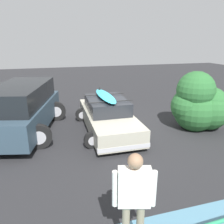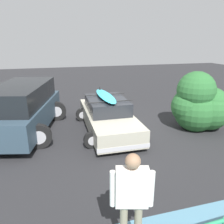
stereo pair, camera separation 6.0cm
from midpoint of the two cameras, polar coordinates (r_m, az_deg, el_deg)
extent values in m
cube|color=#28282B|center=(8.85, 1.89, -4.51)|extent=(44.00, 44.00, 0.02)
cube|color=#B7B29E|center=(8.58, -1.29, -1.90)|extent=(1.74, 4.32, 0.61)
cube|color=#23262B|center=(8.56, -1.59, 1.91)|extent=(1.50, 2.08, 0.49)
cube|color=silver|center=(6.80, 2.94, -9.27)|extent=(1.69, 0.13, 0.14)
cube|color=silver|center=(10.58, -3.96, 0.97)|extent=(1.69, 0.13, 0.14)
cylinder|color=black|center=(7.71, 7.23, -5.85)|extent=(0.57, 0.18, 0.57)
cylinder|color=#B7B7BC|center=(7.71, 7.23, -5.85)|extent=(0.31, 0.19, 0.31)
cylinder|color=black|center=(7.29, -5.34, -7.26)|extent=(0.57, 0.18, 0.57)
cylinder|color=#B7B7BC|center=(7.29, -5.34, -7.26)|extent=(0.31, 0.19, 0.31)
cylinder|color=black|center=(10.05, 1.63, 0.12)|extent=(0.57, 0.18, 0.57)
cylinder|color=#B7B7BC|center=(10.05, 1.63, 0.12)|extent=(0.31, 0.19, 0.31)
cylinder|color=black|center=(9.73, -7.99, -0.68)|extent=(0.57, 0.18, 0.57)
cylinder|color=#B7B7BC|center=(9.73, -7.99, -0.68)|extent=(0.31, 0.19, 0.31)
cylinder|color=black|center=(7.96, -0.67, 2.76)|extent=(1.74, 0.06, 0.03)
cylinder|color=black|center=(9.02, -2.44, 4.62)|extent=(1.74, 0.06, 0.03)
ellipsoid|color=#33B7D6|center=(8.56, -1.98, 4.28)|extent=(0.52, 2.45, 0.09)
cone|color=black|center=(9.46, -3.47, 6.33)|extent=(0.10, 0.10, 0.14)
cube|color=#334756|center=(8.95, -22.38, -0.77)|extent=(2.86, 4.79, 0.87)
cube|color=black|center=(8.74, -23.01, 4.20)|extent=(2.48, 3.80, 0.73)
cylinder|color=black|center=(11.05, -18.44, 3.67)|extent=(0.77, 0.35, 0.75)
cylinder|color=black|center=(7.56, -18.78, -6.12)|extent=(0.84, 0.22, 0.84)
cylinder|color=#B7B7BC|center=(7.56, -18.78, -6.12)|extent=(0.46, 0.23, 0.46)
cylinder|color=black|center=(9.99, -14.58, 0.20)|extent=(0.84, 0.22, 0.84)
cylinder|color=#B7B7BC|center=(9.99, -14.58, 0.20)|extent=(0.46, 0.23, 0.46)
cylinder|color=black|center=(10.56, -24.57, 0.08)|extent=(0.84, 0.22, 0.84)
cylinder|color=#B7B7BC|center=(10.56, -24.57, 0.08)|extent=(0.46, 0.23, 0.46)
cube|color=silver|center=(3.64, 5.36, -18.97)|extent=(0.55, 0.34, 0.67)
sphere|color=#9E7556|center=(3.38, 5.60, -12.67)|extent=(0.24, 0.24, 0.24)
cylinder|color=silver|center=(3.69, 10.35, -19.09)|extent=(0.09, 0.09, 0.63)
cylinder|color=silver|center=(3.64, 0.27, -19.41)|extent=(0.09, 0.09, 0.63)
cylinder|color=#4C3828|center=(9.41, 20.57, -2.77)|extent=(0.30, 0.30, 0.45)
sphere|color=#2D6B33|center=(9.40, 24.00, 1.83)|extent=(1.38, 1.38, 1.38)
sphere|color=#2D6B33|center=(9.17, 21.57, 1.27)|extent=(1.09, 1.09, 1.09)
sphere|color=#2D6B33|center=(9.14, 19.33, 1.45)|extent=(1.43, 1.43, 1.43)
sphere|color=#2D6B33|center=(9.27, 20.78, 0.45)|extent=(1.71, 1.71, 1.71)
sphere|color=#2D6B33|center=(9.45, 23.75, 0.56)|extent=(1.60, 1.60, 1.60)
sphere|color=#2D6B33|center=(9.26, 21.17, 0.85)|extent=(1.53, 1.53, 1.53)
sphere|color=#2D6B33|center=(9.00, 20.86, 5.35)|extent=(1.46, 1.46, 1.46)
camera|label=1|loc=(0.03, -90.22, -0.07)|focal=35.00mm
camera|label=2|loc=(0.03, 89.78, 0.07)|focal=35.00mm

